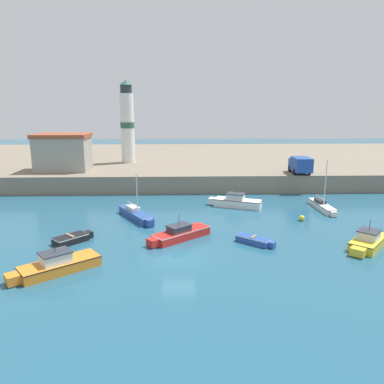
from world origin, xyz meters
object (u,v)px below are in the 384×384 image
at_px(lighthouse, 127,123).
at_px(harbor_shed_near_wharf, 63,152).
at_px(dinghy_blue_3, 255,240).
at_px(motorboat_orange_5, 57,265).
at_px(dinghy_black_0, 72,238).
at_px(motorboat_yellow_4, 368,241).
at_px(mooring_buoy, 302,218).
at_px(truck_on_quay, 300,164).
at_px(motorboat_red_7, 180,234).
at_px(sailboat_blue_1, 136,214).
at_px(sailboat_white_6, 322,206).
at_px(motorboat_white_2, 236,202).

xyz_separation_m(lighthouse, harbor_shed_near_wharf, (-8.00, -7.05, -3.55)).
relative_size(dinghy_blue_3, motorboat_orange_5, 0.54).
height_order(dinghy_black_0, motorboat_yellow_4, motorboat_yellow_4).
bearing_deg(motorboat_yellow_4, mooring_buoy, 113.53).
bearing_deg(dinghy_blue_3, truck_on_quay, 63.32).
height_order(motorboat_red_7, truck_on_quay, truck_on_quay).
xyz_separation_m(sailboat_blue_1, motorboat_orange_5, (-3.99, -12.27, 0.06)).
relative_size(sailboat_white_6, motorboat_red_7, 1.11).
height_order(dinghy_black_0, sailboat_blue_1, sailboat_blue_1).
bearing_deg(motorboat_white_2, truck_on_quay, 39.28).
relative_size(dinghy_blue_3, lighthouse, 0.25).
xyz_separation_m(motorboat_white_2, truck_on_quay, (9.57, 7.83, 2.96)).
height_order(sailboat_blue_1, mooring_buoy, sailboat_blue_1).
bearing_deg(dinghy_black_0, mooring_buoy, 14.08).
xyz_separation_m(mooring_buoy, harbor_shed_near_wharf, (-28.18, 16.76, 4.60)).
relative_size(motorboat_white_2, motorboat_red_7, 1.11).
height_order(motorboat_orange_5, lighthouse, lighthouse).
xyz_separation_m(sailboat_blue_1, motorboat_white_2, (10.76, 4.15, 0.11)).
height_order(motorboat_orange_5, mooring_buoy, motorboat_orange_5).
distance_m(motorboat_red_7, mooring_buoy, 13.00).
xyz_separation_m(sailboat_blue_1, motorboat_yellow_4, (19.62, -8.39, 0.04)).
bearing_deg(sailboat_white_6, dinghy_blue_3, -132.78).
height_order(lighthouse, truck_on_quay, lighthouse).
relative_size(dinghy_black_0, motorboat_white_2, 0.52).
xyz_separation_m(dinghy_black_0, lighthouse, (0.92, 29.11, 8.10)).
relative_size(motorboat_white_2, lighthouse, 0.48).
xyz_separation_m(harbor_shed_near_wharf, truck_on_quay, (32.00, -3.54, -1.33)).
xyz_separation_m(dinghy_blue_3, motorboat_yellow_4, (8.99, -1.06, 0.21)).
xyz_separation_m(sailboat_white_6, truck_on_quay, (0.23, 9.07, 3.14)).
relative_size(sailboat_white_6, mooring_buoy, 10.95).
bearing_deg(truck_on_quay, sailboat_blue_1, -149.50).
height_order(mooring_buoy, lighthouse, lighthouse).
distance_m(motorboat_orange_5, mooring_buoy, 23.28).
xyz_separation_m(mooring_buoy, lighthouse, (-20.18, 23.82, 8.15)).
height_order(motorboat_white_2, lighthouse, lighthouse).
height_order(sailboat_blue_1, motorboat_orange_5, sailboat_blue_1).
relative_size(motorboat_red_7, mooring_buoy, 9.90).
xyz_separation_m(sailboat_white_6, motorboat_red_7, (-15.68, -8.94, 0.08)).
relative_size(dinghy_blue_3, mooring_buoy, 5.61).
bearing_deg(lighthouse, truck_on_quay, -23.81).
distance_m(sailboat_blue_1, motorboat_orange_5, 12.91).
relative_size(dinghy_black_0, harbor_shed_near_wharf, 0.43).
height_order(sailboat_blue_1, harbor_shed_near_wharf, harbor_shed_near_wharf).
bearing_deg(sailboat_white_6, motorboat_yellow_4, -92.47).
bearing_deg(mooring_buoy, motorboat_orange_5, -151.73).
bearing_deg(sailboat_white_6, motorboat_white_2, 172.44).
xyz_separation_m(motorboat_yellow_4, motorboat_red_7, (-15.19, 2.35, -0.03)).
relative_size(mooring_buoy, harbor_shed_near_wharf, 0.08).
relative_size(mooring_buoy, lighthouse, 0.04).
bearing_deg(motorboat_orange_5, sailboat_white_6, 32.21).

